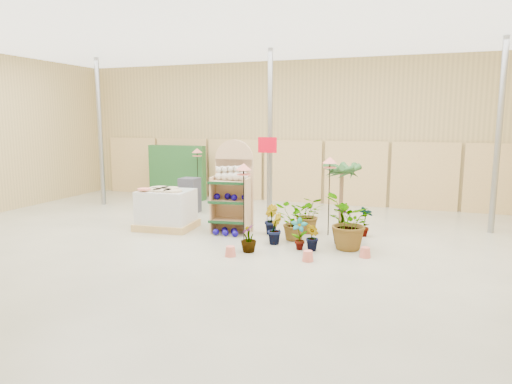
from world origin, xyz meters
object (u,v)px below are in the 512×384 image
display_shelf (233,190)px  pallet_stack (166,209)px  potted_plant_2 (293,222)px  bird_table_front (244,169)px

display_shelf → pallet_stack: 1.75m
display_shelf → potted_plant_2: 1.71m
pallet_stack → display_shelf: bearing=4.8°
display_shelf → potted_plant_2: size_ratio=2.66×
display_shelf → bird_table_front: bearing=-59.6°
pallet_stack → potted_plant_2: bearing=-5.5°
pallet_stack → bird_table_front: 2.48m
bird_table_front → potted_plant_2: 1.60m
bird_table_front → potted_plant_2: (1.03, 0.34, -1.17)m
display_shelf → bird_table_front: 1.04m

